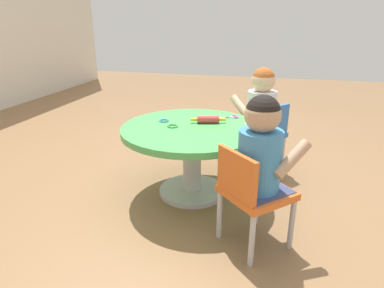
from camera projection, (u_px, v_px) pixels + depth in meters
ground_plane at (192, 192)px, 2.27m from camera, size 10.00×10.00×0.00m
craft_table at (192, 143)px, 2.15m from camera, size 0.90×0.90×0.47m
child_chair_left at (251, 192)px, 1.64m from camera, size 0.42×0.42×0.54m
seated_child_left at (261, 148)px, 1.58m from camera, size 0.43×0.43×0.51m
child_chair_right at (263, 134)px, 2.48m from camera, size 0.42×0.42×0.54m
seated_child_right at (261, 103)px, 2.44m from camera, size 0.43×0.44×0.51m
rolling_pin at (208, 119)px, 2.17m from camera, size 0.08×0.23×0.05m
craft_scissors at (231, 117)px, 2.30m from camera, size 0.12×0.14×0.01m
playdough_blob_0 at (252, 125)px, 2.13m from camera, size 0.09×0.09×0.01m
cookie_cutter_0 at (164, 121)px, 2.22m from camera, size 0.07×0.07×0.01m
cookie_cutter_1 at (173, 126)px, 2.11m from camera, size 0.07×0.07×0.01m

